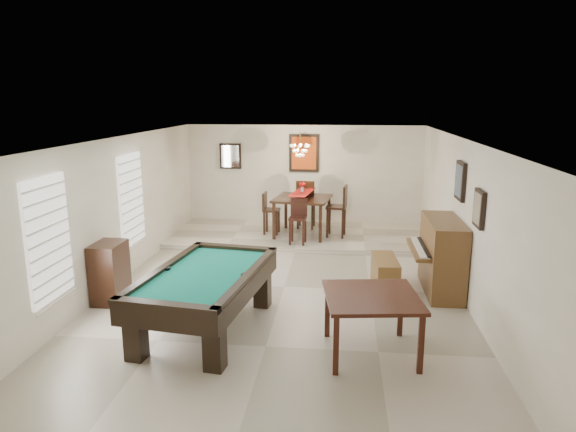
% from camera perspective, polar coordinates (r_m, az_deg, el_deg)
% --- Properties ---
extents(ground_plane, '(6.00, 9.00, 0.02)m').
position_cam_1_polar(ground_plane, '(9.18, -0.40, -7.92)').
color(ground_plane, beige).
extents(wall_back, '(6.00, 0.04, 2.60)m').
position_cam_1_polar(wall_back, '(13.20, 1.78, 4.43)').
color(wall_back, silver).
rests_on(wall_back, ground_plane).
extents(wall_front, '(6.00, 0.04, 2.60)m').
position_cam_1_polar(wall_front, '(4.58, -6.89, -12.59)').
color(wall_front, silver).
rests_on(wall_front, ground_plane).
extents(wall_left, '(0.04, 9.00, 2.60)m').
position_cam_1_polar(wall_left, '(9.60, -18.51, 0.49)').
color(wall_left, silver).
rests_on(wall_left, ground_plane).
extents(wall_right, '(0.04, 9.00, 2.60)m').
position_cam_1_polar(wall_right, '(8.98, 18.99, -0.38)').
color(wall_right, silver).
rests_on(wall_right, ground_plane).
extents(ceiling, '(6.00, 9.00, 0.04)m').
position_cam_1_polar(ceiling, '(8.60, -0.42, 8.55)').
color(ceiling, white).
rests_on(ceiling, wall_back).
extents(dining_step, '(6.00, 2.50, 0.12)m').
position_cam_1_polar(dining_step, '(12.24, 1.30, -2.19)').
color(dining_step, beige).
rests_on(dining_step, ground_plane).
extents(window_left_front, '(0.06, 1.00, 1.70)m').
position_cam_1_polar(window_left_front, '(7.67, -25.06, -2.34)').
color(window_left_front, white).
rests_on(window_left_front, wall_left).
extents(window_left_rear, '(0.06, 1.00, 1.70)m').
position_cam_1_polar(window_left_rear, '(10.10, -17.01, 1.78)').
color(window_left_rear, white).
rests_on(window_left_rear, wall_left).
extents(pool_table, '(1.73, 2.74, 0.86)m').
position_cam_1_polar(pool_table, '(7.52, -9.10, -9.36)').
color(pool_table, black).
rests_on(pool_table, ground_plane).
extents(square_table, '(1.32, 1.32, 0.81)m').
position_cam_1_polar(square_table, '(6.87, 9.19, -11.81)').
color(square_table, black).
rests_on(square_table, ground_plane).
extents(upright_piano, '(0.85, 1.52, 1.26)m').
position_cam_1_polar(upright_piano, '(9.14, 15.84, -4.26)').
color(upright_piano, brown).
rests_on(upright_piano, ground_plane).
extents(piano_bench, '(0.45, 1.01, 0.55)m').
position_cam_1_polar(piano_bench, '(9.18, 10.73, -6.27)').
color(piano_bench, brown).
rests_on(piano_bench, ground_plane).
extents(apothecary_chest, '(0.44, 0.66, 0.99)m').
position_cam_1_polar(apothecary_chest, '(8.89, -19.20, -5.93)').
color(apothecary_chest, black).
rests_on(apothecary_chest, ground_plane).
extents(dining_table, '(1.39, 1.39, 1.02)m').
position_cam_1_polar(dining_table, '(11.96, 1.59, 0.25)').
color(dining_table, black).
rests_on(dining_table, dining_step).
extents(flower_vase, '(0.17, 0.17, 0.24)m').
position_cam_1_polar(flower_vase, '(11.83, 1.61, 3.23)').
color(flower_vase, red).
rests_on(flower_vase, dining_table).
extents(dining_chair_south, '(0.39, 0.39, 0.99)m').
position_cam_1_polar(dining_chair_south, '(11.24, 1.09, -0.65)').
color(dining_chair_south, black).
rests_on(dining_chair_south, dining_step).
extents(dining_chair_north, '(0.47, 0.47, 1.20)m').
position_cam_1_polar(dining_chair_north, '(12.63, 2.02, 1.36)').
color(dining_chair_north, black).
rests_on(dining_chair_north, dining_step).
extents(dining_chair_west, '(0.39, 0.39, 0.98)m').
position_cam_1_polar(dining_chair_west, '(12.08, -1.84, 0.31)').
color(dining_chair_west, black).
rests_on(dining_chair_west, dining_step).
extents(dining_chair_east, '(0.50, 0.50, 1.19)m').
position_cam_1_polar(dining_chair_east, '(11.88, 5.38, 0.55)').
color(dining_chair_east, black).
rests_on(dining_chair_east, dining_step).
extents(chandelier, '(0.44, 0.44, 0.60)m').
position_cam_1_polar(chandelier, '(11.81, 1.34, 7.82)').
color(chandelier, '#FFE5B2').
rests_on(chandelier, ceiling).
extents(back_painting, '(0.75, 0.06, 0.95)m').
position_cam_1_polar(back_painting, '(13.08, 1.79, 7.01)').
color(back_painting, '#D84C14').
rests_on(back_painting, wall_back).
extents(back_mirror, '(0.55, 0.06, 0.65)m').
position_cam_1_polar(back_mirror, '(13.37, -6.42, 6.63)').
color(back_mirror, white).
rests_on(back_mirror, wall_back).
extents(right_picture_upper, '(0.06, 0.55, 0.65)m').
position_cam_1_polar(right_picture_upper, '(9.14, 18.61, 3.72)').
color(right_picture_upper, slate).
rests_on(right_picture_upper, wall_right).
extents(right_picture_lower, '(0.06, 0.45, 0.55)m').
position_cam_1_polar(right_picture_lower, '(7.93, 20.48, 0.77)').
color(right_picture_lower, gray).
rests_on(right_picture_lower, wall_right).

